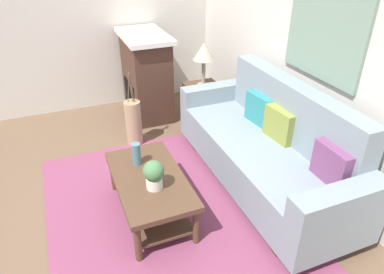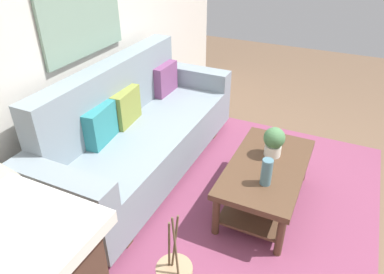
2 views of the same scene
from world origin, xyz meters
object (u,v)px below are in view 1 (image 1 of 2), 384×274
Objects in this scene: throw_pillow_plum at (332,164)px; table_lamp at (204,53)px; fireplace at (146,75)px; tabletop_vase at (136,154)px; potted_plant_tabletop at (154,174)px; side_table at (203,105)px; couch at (266,148)px; coffee_table at (150,187)px; framed_painting at (325,30)px; throw_pillow_teal at (260,109)px; floor_vase at (134,123)px; throw_pillow_olive at (280,124)px.

table_lamp is at bearing -175.56° from throw_pillow_plum.
tabletop_vase is at bearing -18.43° from fireplace.
potted_plant_tabletop is (-0.57, -1.35, -0.11)m from throw_pillow_plum.
couch is at bearing 1.82° from side_table.
couch is at bearing 90.76° from coffee_table.
potted_plant_tabletop is at bearing -84.12° from framed_painting.
coffee_table is 4.20× the size of potted_plant_tabletop.
framed_painting is (2.07, 1.12, 0.98)m from fireplace.
potted_plant_tabletop is (0.40, 0.05, 0.03)m from tabletop_vase.
tabletop_vase is at bearing -169.43° from coffee_table.
throw_pillow_plum reaches higher than side_table.
throw_pillow_teal is at bearing 8.84° from table_lamp.
throw_pillow_teal reaches higher than potted_plant_tabletop.
fireplace is (-0.59, -0.61, -0.41)m from table_lamp.
coffee_table is 1.93× the size of table_lamp.
potted_plant_tabletop is at bearing -112.76° from throw_pillow_plum.
fireplace is at bearing -155.25° from throw_pillow_teal.
throw_pillow_plum is at bearing 4.44° from side_table.
fireplace is at bearing 165.84° from potted_plant_tabletop.
framed_painting is at bearing 49.47° from floor_vase.
table_lamp is 1.66m from framed_painting.
framed_painting is (0.23, 1.74, 1.02)m from tabletop_vase.
coffee_table is at bearing -89.31° from throw_pillow_olive.
potted_plant_tabletop is 2.07m from table_lamp.
table_lamp is (-0.00, 0.00, 0.71)m from side_table.
tabletop_vase is at bearing -173.19° from potted_plant_tabletop.
couch is 1.48m from side_table.
side_table is (-1.47, -0.05, -0.15)m from couch.
side_table is at bearing 45.82° from fireplace.
throw_pillow_olive is 1.80m from floor_vase.
throw_pillow_plum is 0.37× the size of framed_painting.
throw_pillow_teal is 1.11m from throw_pillow_plum.
throw_pillow_olive is at bearing 97.36° from potted_plant_tabletop.
coffee_table is at bearing -74.05° from throw_pillow_teal.
fireplace is at bearing -151.47° from framed_painting.
coffee_table is (0.02, -1.35, -0.37)m from throw_pillow_olive.
throw_pillow_olive is 1.37× the size of potted_plant_tabletop.
potted_plant_tabletop reaches higher than side_table.
throw_pillow_teal is 0.37× the size of framed_painting.
couch reaches higher than side_table.
couch reaches higher than throw_pillow_teal.
tabletop_vase is (-0.97, -1.40, -0.14)m from throw_pillow_plum.
throw_pillow_plum is 2.39m from floor_vase.
side_table is (-2.21, -0.17, -0.40)m from throw_pillow_plum.
coffee_table is at bearing -7.48° from floor_vase.
framed_painting is at bearing 90.55° from coffee_table.
throw_pillow_plum is at bearing 67.24° from potted_plant_tabletop.
framed_painting is (0.37, 0.34, 0.88)m from throw_pillow_teal.
couch is 2.02× the size of fireplace.
coffee_table is (0.39, -1.35, -0.37)m from throw_pillow_teal.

